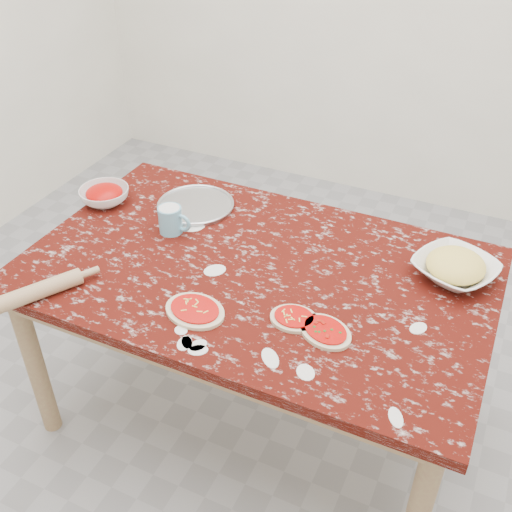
% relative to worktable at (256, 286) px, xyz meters
% --- Properties ---
extents(ground, '(4.00, 4.00, 0.00)m').
position_rel_worktable_xyz_m(ground, '(0.00, 0.00, -0.67)').
color(ground, gray).
extents(worktable, '(1.60, 1.00, 0.75)m').
position_rel_worktable_xyz_m(worktable, '(0.00, 0.00, 0.00)').
color(worktable, '#3A0A06').
rests_on(worktable, ground).
extents(pizza_tray, '(0.31, 0.31, 0.01)m').
position_rel_worktable_xyz_m(pizza_tray, '(-0.39, 0.26, 0.09)').
color(pizza_tray, '#B2B2B7').
rests_on(pizza_tray, worktable).
extents(sauce_bowl, '(0.25, 0.25, 0.06)m').
position_rel_worktable_xyz_m(sauce_bowl, '(-0.74, 0.14, 0.11)').
color(sauce_bowl, white).
rests_on(sauce_bowl, worktable).
extents(cheese_bowl, '(0.35, 0.35, 0.06)m').
position_rel_worktable_xyz_m(cheese_bowl, '(0.63, 0.23, 0.12)').
color(cheese_bowl, white).
rests_on(cheese_bowl, worktable).
extents(flour_mug, '(0.13, 0.09, 0.10)m').
position_rel_worktable_xyz_m(flour_mug, '(-0.38, 0.07, 0.14)').
color(flour_mug, '#67ACC9').
rests_on(flour_mug, worktable).
extents(pizza_left, '(0.23, 0.19, 0.02)m').
position_rel_worktable_xyz_m(pizza_left, '(-0.07, -0.29, 0.09)').
color(pizza_left, beige).
rests_on(pizza_left, worktable).
extents(pizza_mid, '(0.16, 0.14, 0.02)m').
position_rel_worktable_xyz_m(pizza_mid, '(0.22, -0.20, 0.09)').
color(pizza_mid, beige).
rests_on(pizza_mid, worktable).
extents(pizza_right, '(0.21, 0.19, 0.02)m').
position_rel_worktable_xyz_m(pizza_right, '(0.33, -0.21, 0.09)').
color(pizza_right, beige).
rests_on(pizza_right, worktable).
extents(rolling_pin, '(0.19, 0.27, 0.06)m').
position_rel_worktable_xyz_m(rolling_pin, '(-0.57, -0.44, 0.11)').
color(rolling_pin, tan).
rests_on(rolling_pin, worktable).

